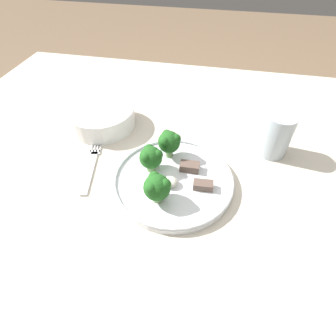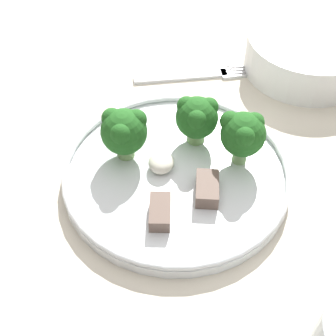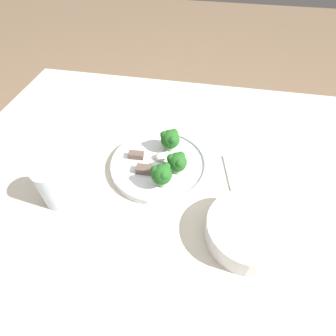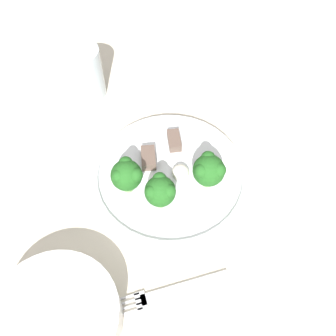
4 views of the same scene
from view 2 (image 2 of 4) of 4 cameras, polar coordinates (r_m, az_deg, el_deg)
table at (r=0.61m, az=7.50°, el=-3.92°), size 1.17×0.97×0.70m
dinner_plate at (r=0.50m, az=1.00°, el=-0.67°), size 0.24×0.24×0.02m
fork at (r=0.64m, az=3.61°, el=11.24°), size 0.06×0.17×0.00m
cream_bowl at (r=0.66m, az=16.63°, el=13.12°), size 0.16×0.16×0.05m
broccoli_floret_near_rim_left at (r=0.49m, az=-5.41°, el=4.54°), size 0.05×0.05×0.06m
broccoli_floret_center_left at (r=0.50m, az=3.55°, el=6.18°), size 0.05×0.05×0.06m
broccoli_floret_back_left at (r=0.48m, az=8.91°, el=4.18°), size 0.05×0.05×0.06m
meat_slice_front_slice at (r=0.47m, az=4.79°, el=-2.53°), size 0.04×0.02×0.02m
meat_slice_middle_slice at (r=0.45m, az=-0.99°, el=-5.37°), size 0.04×0.02×0.02m
sauce_dollop at (r=0.49m, az=-0.84°, el=0.67°), size 0.03×0.03×0.02m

